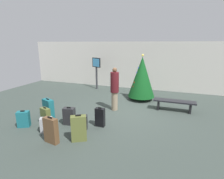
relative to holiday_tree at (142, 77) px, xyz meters
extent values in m
plane|color=#38423D|center=(-0.46, -1.84, -1.22)|extent=(16.00, 16.00, 0.00)
cube|color=beige|center=(-0.46, 2.35, 0.28)|extent=(16.00, 0.20, 3.00)
cylinder|color=#4C3319|center=(0.00, 0.00, -1.12)|extent=(0.12, 0.12, 0.18)
cone|color=#0F4719|center=(0.00, 0.00, 0.00)|extent=(1.37, 1.37, 2.07)
sphere|color=#F2D84C|center=(0.00, 0.00, 1.09)|extent=(0.12, 0.12, 0.12)
sphere|color=blue|center=(-0.31, 0.09, 0.00)|extent=(0.08, 0.08, 0.08)
sphere|color=blue|center=(-0.05, 0.20, 0.38)|extent=(0.08, 0.08, 0.08)
sphere|color=red|center=(-0.32, -0.26, -0.26)|extent=(0.08, 0.08, 0.08)
sphere|color=blue|center=(-0.16, -0.08, 0.46)|extent=(0.08, 0.08, 0.08)
sphere|color=blue|center=(-0.24, -0.10, 0.23)|extent=(0.08, 0.08, 0.08)
sphere|color=red|center=(-0.35, -0.32, -0.47)|extent=(0.08, 0.08, 0.08)
cylinder|color=#333338|center=(-3.16, 1.33, -0.51)|extent=(0.12, 0.12, 1.41)
cube|color=black|center=(-3.16, 1.33, 0.49)|extent=(0.67, 0.39, 0.59)
cube|color=#4CB2F2|center=(-3.16, 1.28, 0.49)|extent=(0.58, 0.30, 0.50)
cube|color=black|center=(1.67, -1.14, -0.77)|extent=(1.76, 0.44, 0.06)
cube|color=black|center=(1.01, -1.14, -1.01)|extent=(0.08, 0.35, 0.42)
cube|color=black|center=(2.33, -1.14, -1.01)|extent=(0.08, 0.35, 0.42)
cylinder|color=gray|center=(-0.82, -1.89, -0.81)|extent=(0.27, 0.27, 0.82)
cylinder|color=#4C1419|center=(-0.82, -1.89, 0.04)|extent=(0.51, 0.51, 0.88)
sphere|color=brown|center=(-0.82, -1.89, 0.58)|extent=(0.20, 0.20, 0.20)
cube|color=#59602D|center=(-1.00, -4.71, -0.82)|extent=(0.50, 0.42, 0.80)
cube|color=black|center=(-1.00, -4.71, -0.40)|extent=(0.15, 0.11, 0.04)
cube|color=#19606B|center=(-3.32, -4.55, -0.93)|extent=(0.47, 0.40, 0.57)
cube|color=black|center=(-3.32, -4.55, -0.63)|extent=(0.14, 0.09, 0.04)
cube|color=#19606B|center=(-3.02, -3.58, -0.84)|extent=(0.56, 0.40, 0.75)
cube|color=black|center=(-3.02, -3.58, -0.44)|extent=(0.18, 0.10, 0.04)
cube|color=#59602D|center=(-2.69, -4.15, -0.90)|extent=(0.45, 0.31, 0.63)
cube|color=black|center=(-2.69, -4.15, -0.56)|extent=(0.14, 0.08, 0.04)
cube|color=#232326|center=(-1.90, -3.84, -0.90)|extent=(0.44, 0.30, 0.63)
cube|color=black|center=(-1.90, -3.84, -0.56)|extent=(0.15, 0.05, 0.04)
cube|color=#232326|center=(-1.28, -4.01, -0.97)|extent=(0.41, 0.32, 0.50)
cube|color=black|center=(-1.28, -4.01, -0.70)|extent=(0.13, 0.07, 0.04)
cube|color=black|center=(-0.78, -3.59, -0.88)|extent=(0.34, 0.19, 0.68)
cube|color=black|center=(-0.78, -3.59, -0.52)|extent=(0.12, 0.03, 0.04)
cube|color=#9EA0A5|center=(-2.29, -4.60, -0.96)|extent=(0.45, 0.39, 0.51)
cube|color=black|center=(-2.29, -4.60, -0.69)|extent=(0.13, 0.09, 0.04)
cube|color=brown|center=(-1.71, -5.09, -0.82)|extent=(0.49, 0.25, 0.79)
cube|color=black|center=(-1.71, -5.09, -0.41)|extent=(0.17, 0.06, 0.04)
camera|label=1|loc=(1.61, -8.98, 1.68)|focal=28.54mm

